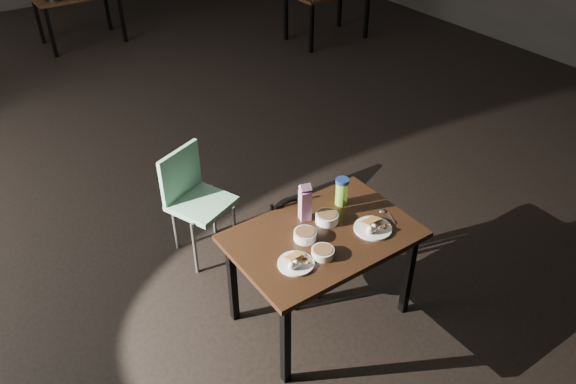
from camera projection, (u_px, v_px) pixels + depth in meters
main_table at (323, 243)px, 3.69m from camera, size 1.20×0.80×0.75m
plate_left at (296, 262)px, 3.39m from camera, size 0.23×0.23×0.07m
plate_right at (373, 227)px, 3.67m from camera, size 0.25×0.25×0.08m
bowl_near at (305, 235)px, 3.58m from camera, size 0.15×0.15×0.06m
bowl_far at (327, 217)px, 3.73m from camera, size 0.15×0.15×0.06m
bowl_big at (323, 252)px, 3.46m from camera, size 0.14×0.14×0.05m
juice_carton at (305, 203)px, 3.70m from camera, size 0.09×0.09×0.28m
water_bottle at (342, 191)px, 3.85m from camera, size 0.12×0.12×0.21m
spoon at (384, 212)px, 3.83m from camera, size 0.06×0.18×0.01m
bentwood_chair at (296, 243)px, 4.00m from camera, size 0.39×0.38×0.79m
school_chair at (194, 195)px, 4.35m from camera, size 0.55×0.55×0.91m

